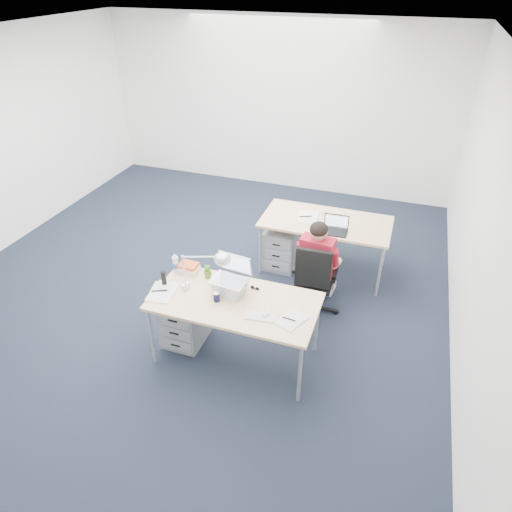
# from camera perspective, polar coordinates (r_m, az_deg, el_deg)

# --- Properties ---
(floor) EXTENTS (7.00, 7.00, 0.00)m
(floor) POSITION_cam_1_polar(r_m,az_deg,el_deg) (5.70, -7.97, -4.67)
(floor) COLOR black
(floor) RESTS_ON ground
(room) EXTENTS (6.02, 7.02, 2.80)m
(room) POSITION_cam_1_polar(r_m,az_deg,el_deg) (4.86, -9.52, 11.56)
(room) COLOR white
(room) RESTS_ON ground
(desk_near) EXTENTS (1.60, 0.80, 0.73)m
(desk_near) POSITION_cam_1_polar(r_m,az_deg,el_deg) (4.40, -2.66, -6.02)
(desk_near) COLOR #DAB07E
(desk_near) RESTS_ON ground
(desk_far) EXTENTS (1.60, 0.80, 0.73)m
(desk_far) POSITION_cam_1_polar(r_m,az_deg,el_deg) (5.79, 8.71, 3.98)
(desk_far) COLOR #DAB07E
(desk_far) RESTS_ON ground
(office_chair) EXTENTS (0.62, 0.62, 0.94)m
(office_chair) POSITION_cam_1_polar(r_m,az_deg,el_deg) (5.26, 7.17, -4.58)
(office_chair) COLOR black
(office_chair) RESTS_ON ground
(seated_person) EXTENTS (0.38, 0.66, 1.15)m
(seated_person) POSITION_cam_1_polar(r_m,az_deg,el_deg) (5.22, 7.91, -0.87)
(seated_person) COLOR #A51728
(seated_person) RESTS_ON ground
(drawer_pedestal_near) EXTENTS (0.40, 0.50, 0.55)m
(drawer_pedestal_near) POSITION_cam_1_polar(r_m,az_deg,el_deg) (4.92, -8.78, -7.67)
(drawer_pedestal_near) COLOR #969A9B
(drawer_pedestal_near) RESTS_ON ground
(drawer_pedestal_far) EXTENTS (0.40, 0.50, 0.55)m
(drawer_pedestal_far) POSITION_cam_1_polar(r_m,az_deg,el_deg) (6.05, 3.23, 1.21)
(drawer_pedestal_far) COLOR #969A9B
(drawer_pedestal_far) RESTS_ON ground
(silver_laptop) EXTENTS (0.38, 0.31, 0.37)m
(silver_laptop) POSITION_cam_1_polar(r_m,az_deg,el_deg) (4.37, -3.43, -2.63)
(silver_laptop) COLOR silver
(silver_laptop) RESTS_ON desk_near
(wireless_keyboard) EXTENTS (0.31, 0.16, 0.01)m
(wireless_keyboard) POSITION_cam_1_polar(r_m,az_deg,el_deg) (4.17, 0.64, -7.59)
(wireless_keyboard) COLOR white
(wireless_keyboard) RESTS_ON desk_near
(computer_mouse) EXTENTS (0.10, 0.12, 0.04)m
(computer_mouse) POSITION_cam_1_polar(r_m,az_deg,el_deg) (4.19, 1.30, -7.24)
(computer_mouse) COLOR white
(computer_mouse) RESTS_ON desk_near
(headphones) EXTENTS (0.25, 0.21, 0.04)m
(headphones) POSITION_cam_1_polar(r_m,az_deg,el_deg) (4.59, -2.31, -3.18)
(headphones) COLOR black
(headphones) RESTS_ON desk_near
(can_koozie) EXTENTS (0.07, 0.07, 0.10)m
(can_koozie) POSITION_cam_1_polar(r_m,az_deg,el_deg) (4.35, -4.96, -5.10)
(can_koozie) COLOR #14133E
(can_koozie) RESTS_ON desk_near
(water_bottle) EXTENTS (0.08, 0.08, 0.20)m
(water_bottle) POSITION_cam_1_polar(r_m,az_deg,el_deg) (4.77, -10.03, -0.91)
(water_bottle) COLOR silver
(water_bottle) RESTS_ON desk_near
(bear_figurine) EXTENTS (0.10, 0.09, 0.16)m
(bear_figurine) POSITION_cam_1_polar(r_m,az_deg,el_deg) (4.64, -6.07, -1.93)
(bear_figurine) COLOR #2E6C1D
(bear_figurine) RESTS_ON desk_near
(book_stack) EXTENTS (0.23, 0.18, 0.09)m
(book_stack) POSITION_cam_1_polar(r_m,az_deg,el_deg) (4.78, -8.40, -1.49)
(book_stack) COLOR silver
(book_stack) RESTS_ON desk_near
(cordless_phone) EXTENTS (0.05, 0.04, 0.16)m
(cordless_phone) POSITION_cam_1_polar(r_m,az_deg,el_deg) (4.61, -11.44, -2.77)
(cordless_phone) COLOR black
(cordless_phone) RESTS_ON desk_near
(papers_left) EXTENTS (0.27, 0.36, 0.01)m
(papers_left) POSITION_cam_1_polar(r_m,az_deg,el_deg) (4.56, -11.70, -4.43)
(papers_left) COLOR #F8FF93
(papers_left) RESTS_ON desk_near
(papers_right) EXTENTS (0.28, 0.33, 0.01)m
(papers_right) POSITION_cam_1_polar(r_m,az_deg,el_deg) (4.15, 4.38, -8.00)
(papers_right) COLOR #F8FF93
(papers_right) RESTS_ON desk_near
(sunglasses) EXTENTS (0.10, 0.06, 0.02)m
(sunglasses) POSITION_cam_1_polar(r_m,az_deg,el_deg) (4.50, -0.14, -4.06)
(sunglasses) COLOR black
(sunglasses) RESTS_ON desk_near
(desk_lamp) EXTENTS (0.49, 0.32, 0.53)m
(desk_lamp) POSITION_cam_1_polar(r_m,az_deg,el_deg) (4.35, -7.18, -1.73)
(desk_lamp) COLOR silver
(desk_lamp) RESTS_ON desk_near
(dark_laptop) EXTENTS (0.31, 0.30, 0.21)m
(dark_laptop) POSITION_cam_1_polar(r_m,az_deg,el_deg) (5.47, 9.90, 3.87)
(dark_laptop) COLOR black
(dark_laptop) RESTS_ON desk_far
(far_cup) EXTENTS (0.07, 0.07, 0.09)m
(far_cup) POSITION_cam_1_polar(r_m,az_deg,el_deg) (5.82, 10.32, 4.97)
(far_cup) COLOR white
(far_cup) RESTS_ON desk_far
(far_papers) EXTENTS (0.27, 0.36, 0.01)m
(far_papers) POSITION_cam_1_polar(r_m,az_deg,el_deg) (5.80, 6.43, 4.80)
(far_papers) COLOR white
(far_papers) RESTS_ON desk_far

